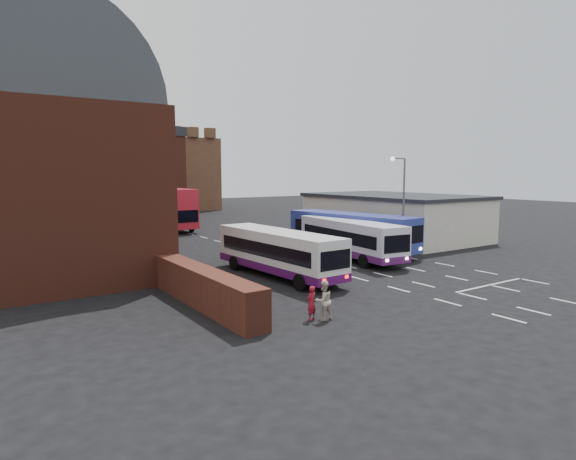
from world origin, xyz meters
TOP-DOWN VIEW (x-y plane):
  - ground at (0.00, 0.00)m, footprint 180.00×180.00m
  - railway_station at (-15.50, 21.00)m, footprint 12.00×28.00m
  - forecourt_wall at (-10.20, 2.00)m, footprint 1.20×10.00m
  - cream_building at (15.00, 14.00)m, footprint 10.40×16.40m
  - brick_terrace at (-6.00, 46.00)m, footprint 22.00×10.00m
  - castle_keep at (6.00, 66.00)m, footprint 22.00×22.00m
  - bus_white_outbound at (-3.67, 5.66)m, footprint 2.96×10.42m
  - bus_white_inbound at (4.03, 7.78)m, footprint 3.58×10.66m
  - bus_blue at (6.00, 9.87)m, footprint 4.21×11.71m
  - bus_red_double at (-0.59, 33.36)m, footprint 3.07×11.59m
  - street_lamp at (8.34, 6.86)m, footprint 1.54×0.33m
  - pedestrian_red at (-7.27, -2.50)m, footprint 0.62×0.49m
  - pedestrian_beige at (-6.84, -2.81)m, footprint 0.87×0.70m

SIDE VIEW (x-z plane):
  - ground at x=0.00m, z-range 0.00..0.00m
  - pedestrian_red at x=-7.27m, z-range 0.00..1.50m
  - pedestrian_beige at x=-6.84m, z-range 0.00..1.73m
  - forecourt_wall at x=-10.20m, z-range 0.00..1.80m
  - bus_white_outbound at x=-3.67m, z-range 0.25..3.07m
  - bus_white_inbound at x=4.03m, z-range 0.26..3.11m
  - bus_blue at x=6.00m, z-range 0.28..3.41m
  - cream_building at x=15.00m, z-range 0.03..4.28m
  - bus_red_double at x=-0.59m, z-range 0.15..4.76m
  - street_lamp at x=8.34m, z-range 0.78..8.30m
  - brick_terrace at x=-6.00m, z-range 0.00..11.00m
  - castle_keep at x=6.00m, z-range 0.00..12.00m
  - railway_station at x=-15.50m, z-range -0.36..15.64m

